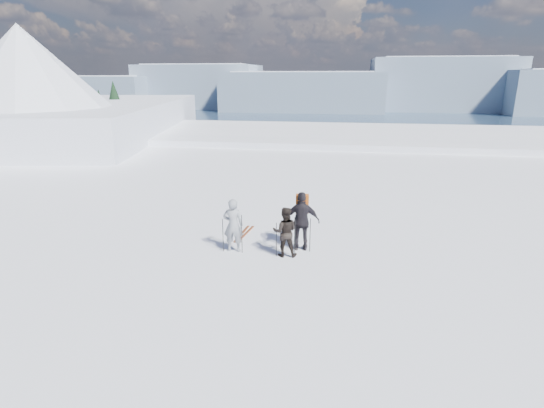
{
  "coord_description": "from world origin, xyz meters",
  "views": [
    {
      "loc": [
        0.73,
        -10.35,
        5.58
      ],
      "look_at": [
        -1.44,
        3.0,
        1.45
      ],
      "focal_mm": 28.0,
      "sensor_mm": 36.0,
      "label": 1
    }
  ],
  "objects_px": {
    "skier_dark": "(285,232)",
    "skis_loose": "(244,234)",
    "skier_pack": "(302,221)",
    "skier_grey": "(233,225)"
  },
  "relations": [
    {
      "from": "skier_grey",
      "to": "skis_loose",
      "type": "relative_size",
      "value": 1.05
    },
    {
      "from": "skier_grey",
      "to": "skis_loose",
      "type": "height_order",
      "value": "skier_grey"
    },
    {
      "from": "skier_pack",
      "to": "skis_loose",
      "type": "relative_size",
      "value": 1.16
    },
    {
      "from": "skier_grey",
      "to": "skier_pack",
      "type": "xyz_separation_m",
      "value": [
        2.19,
        0.48,
        0.09
      ]
    },
    {
      "from": "skier_dark",
      "to": "skis_loose",
      "type": "relative_size",
      "value": 0.96
    },
    {
      "from": "skier_pack",
      "to": "skier_grey",
      "type": "bearing_deg",
      "value": 6.65
    },
    {
      "from": "skier_dark",
      "to": "skis_loose",
      "type": "bearing_deg",
      "value": -49.37
    },
    {
      "from": "skier_grey",
      "to": "skier_dark",
      "type": "bearing_deg",
      "value": 173.97
    },
    {
      "from": "skier_dark",
      "to": "skis_loose",
      "type": "height_order",
      "value": "skier_dark"
    },
    {
      "from": "skier_pack",
      "to": "skis_loose",
      "type": "bearing_deg",
      "value": -31.2
    }
  ]
}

